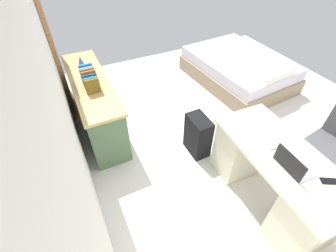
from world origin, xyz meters
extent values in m
plane|color=silver|center=(0.00, 0.00, 0.00)|extent=(5.36, 5.36, 0.00)
cube|color=silver|center=(0.00, 2.04, 1.27)|extent=(4.36, 0.10, 2.55)
cube|color=#936038|center=(1.63, 1.96, 1.02)|extent=(0.88, 0.05, 2.04)
cube|color=beige|center=(-1.20, 0.27, 0.73)|extent=(1.47, 0.72, 0.04)
cube|color=beige|center=(-1.69, 0.29, 0.36)|extent=(0.43, 0.61, 0.72)
cube|color=beige|center=(-0.71, 0.25, 0.36)|extent=(0.43, 0.61, 0.72)
cylinder|color=black|center=(-1.21, -0.55, 0.02)|extent=(0.52, 0.52, 0.04)
cylinder|color=black|center=(-1.21, -0.55, 0.21)|extent=(0.06, 0.06, 0.42)
cube|color=#4C4C51|center=(-1.21, -0.55, 0.46)|extent=(0.51, 0.51, 0.08)
cube|color=#4C6B47|center=(0.85, 1.66, 0.38)|extent=(1.76, 0.44, 0.75)
cube|color=tan|center=(0.85, 1.66, 0.77)|extent=(1.80, 0.48, 0.04)
cube|color=#415B3C|center=(0.46, 1.43, 0.21)|extent=(0.67, 0.01, 0.26)
cube|color=#415B3C|center=(1.25, 1.43, 0.21)|extent=(0.67, 0.01, 0.26)
cube|color=gray|center=(0.99, -1.04, 0.14)|extent=(2.00, 1.54, 0.28)
cube|color=silver|center=(0.99, -1.04, 0.38)|extent=(1.93, 1.47, 0.20)
cube|color=white|center=(0.32, -1.09, 0.53)|extent=(0.53, 0.71, 0.10)
cube|color=black|center=(-0.24, 0.59, 0.28)|extent=(0.36, 0.22, 0.56)
cube|color=#B7B7BC|center=(-1.35, 0.30, 0.76)|extent=(0.32, 0.23, 0.02)
cube|color=black|center=(-1.35, 0.41, 0.86)|extent=(0.31, 0.03, 0.19)
ellipsoid|color=white|center=(-1.09, 0.29, 0.77)|extent=(0.06, 0.10, 0.03)
cube|color=black|center=(-1.59, 0.16, 0.76)|extent=(0.12, 0.15, 0.01)
cylinder|color=silver|center=(-1.75, 0.29, 0.76)|extent=(0.11, 0.11, 0.01)
cube|color=brown|center=(0.52, 1.66, 0.89)|extent=(0.03, 0.17, 0.19)
cube|color=teal|center=(0.56, 1.66, 0.89)|extent=(0.04, 0.17, 0.20)
cube|color=navy|center=(0.60, 1.66, 0.90)|extent=(0.03, 0.17, 0.22)
cube|color=brown|center=(0.64, 1.66, 0.91)|extent=(0.03, 0.17, 0.24)
cube|color=#4D8A48|center=(0.68, 1.66, 0.89)|extent=(0.03, 0.17, 0.19)
cube|color=#A2444D|center=(0.72, 1.66, 0.91)|extent=(0.02, 0.17, 0.23)
cube|color=teal|center=(0.76, 1.66, 0.91)|extent=(0.04, 0.17, 0.23)
cube|color=#BE627E|center=(0.80, 1.66, 0.90)|extent=(0.03, 0.17, 0.20)
cube|color=#3362A2|center=(0.84, 1.66, 0.91)|extent=(0.03, 0.17, 0.23)
cone|color=#4C7FBF|center=(1.36, 1.66, 0.85)|extent=(0.08, 0.08, 0.11)
camera|label=1|loc=(-2.03, 1.89, 2.45)|focal=25.16mm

